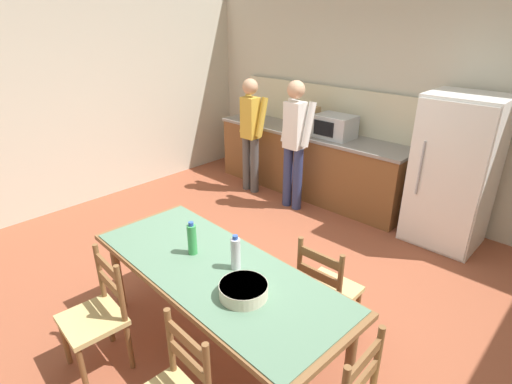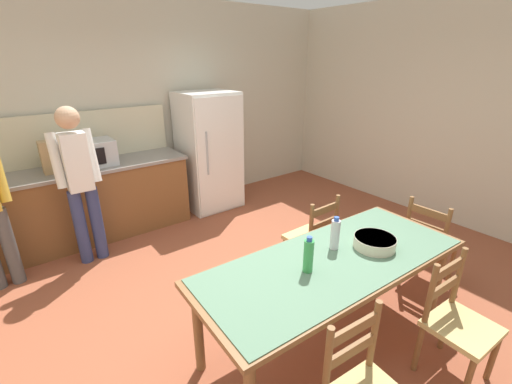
{
  "view_description": "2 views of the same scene",
  "coord_description": "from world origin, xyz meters",
  "px_view_note": "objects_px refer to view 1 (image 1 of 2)",
  "views": [
    {
      "loc": [
        2.1,
        -2.28,
        2.43
      ],
      "look_at": [
        -0.19,
        0.13,
        0.95
      ],
      "focal_mm": 28.0,
      "sensor_mm": 36.0,
      "label": 1
    },
    {
      "loc": [
        -1.56,
        -2.11,
        2.16
      ],
      "look_at": [
        0.17,
        0.16,
        1.02
      ],
      "focal_mm": 24.0,
      "sensor_mm": 36.0,
      "label": 2
    }
  ],
  "objects_px": {
    "dining_table": "(216,276)",
    "serving_bowl": "(244,289)",
    "chair_side_near_left": "(97,316)",
    "person_at_sink": "(251,130)",
    "chair_side_far_right": "(327,290)",
    "paper_bag": "(310,119)",
    "person_at_counter": "(295,139)",
    "refrigerator": "(454,172)",
    "microwave": "(335,126)",
    "bottle_off_centre": "(236,253)",
    "bottle_near_centre": "(192,239)"
  },
  "relations": [
    {
      "from": "dining_table",
      "to": "serving_bowl",
      "type": "relative_size",
      "value": 6.85
    },
    {
      "from": "chair_side_near_left",
      "to": "person_at_sink",
      "type": "relative_size",
      "value": 0.55
    },
    {
      "from": "chair_side_far_right",
      "to": "chair_side_near_left",
      "type": "distance_m",
      "value": 1.73
    },
    {
      "from": "paper_bag",
      "to": "person_at_counter",
      "type": "xyz_separation_m",
      "value": [
        0.14,
        -0.51,
        -0.15
      ]
    },
    {
      "from": "serving_bowl",
      "to": "person_at_counter",
      "type": "distance_m",
      "value": 2.96
    },
    {
      "from": "refrigerator",
      "to": "chair_side_far_right",
      "type": "bearing_deg",
      "value": -93.04
    },
    {
      "from": "microwave",
      "to": "bottle_off_centre",
      "type": "height_order",
      "value": "microwave"
    },
    {
      "from": "paper_bag",
      "to": "chair_side_near_left",
      "type": "xyz_separation_m",
      "value": [
        0.83,
        -3.63,
        -0.67
      ]
    },
    {
      "from": "serving_bowl",
      "to": "chair_side_near_left",
      "type": "xyz_separation_m",
      "value": [
        -0.89,
        -0.62,
        -0.37
      ]
    },
    {
      "from": "microwave",
      "to": "bottle_near_centre",
      "type": "bearing_deg",
      "value": -77.15
    },
    {
      "from": "paper_bag",
      "to": "person_at_counter",
      "type": "relative_size",
      "value": 0.21
    },
    {
      "from": "bottle_near_centre",
      "to": "serving_bowl",
      "type": "relative_size",
      "value": 0.84
    },
    {
      "from": "refrigerator",
      "to": "dining_table",
      "type": "distance_m",
      "value": 3.0
    },
    {
      "from": "person_at_counter",
      "to": "dining_table",
      "type": "bearing_deg",
      "value": -153.6
    },
    {
      "from": "bottle_off_centre",
      "to": "chair_side_near_left",
      "type": "bearing_deg",
      "value": -128.14
    },
    {
      "from": "refrigerator",
      "to": "bottle_off_centre",
      "type": "relative_size",
      "value": 6.31
    },
    {
      "from": "serving_bowl",
      "to": "person_at_counter",
      "type": "height_order",
      "value": "person_at_counter"
    },
    {
      "from": "microwave",
      "to": "bottle_near_centre",
      "type": "distance_m",
      "value": 3.01
    },
    {
      "from": "bottle_near_centre",
      "to": "bottle_off_centre",
      "type": "distance_m",
      "value": 0.39
    },
    {
      "from": "microwave",
      "to": "dining_table",
      "type": "xyz_separation_m",
      "value": [
        0.94,
        -2.94,
        -0.4
      ]
    },
    {
      "from": "bottle_off_centre",
      "to": "chair_side_near_left",
      "type": "xyz_separation_m",
      "value": [
        -0.63,
        -0.8,
        -0.44
      ]
    },
    {
      "from": "microwave",
      "to": "dining_table",
      "type": "height_order",
      "value": "microwave"
    },
    {
      "from": "dining_table",
      "to": "bottle_off_centre",
      "type": "distance_m",
      "value": 0.25
    },
    {
      "from": "refrigerator",
      "to": "dining_table",
      "type": "bearing_deg",
      "value": -102.28
    },
    {
      "from": "refrigerator",
      "to": "bottle_near_centre",
      "type": "xyz_separation_m",
      "value": [
        -0.91,
        -2.91,
        0.03
      ]
    },
    {
      "from": "dining_table",
      "to": "chair_side_far_right",
      "type": "xyz_separation_m",
      "value": [
        0.52,
        0.7,
        -0.24
      ]
    },
    {
      "from": "dining_table",
      "to": "paper_bag",
      "type": "bearing_deg",
      "value": 114.6
    },
    {
      "from": "chair_side_far_right",
      "to": "refrigerator",
      "type": "bearing_deg",
      "value": -94.01
    },
    {
      "from": "refrigerator",
      "to": "microwave",
      "type": "bearing_deg",
      "value": 179.31
    },
    {
      "from": "bottle_off_centre",
      "to": "serving_bowl",
      "type": "height_order",
      "value": "bottle_off_centre"
    },
    {
      "from": "bottle_off_centre",
      "to": "serving_bowl",
      "type": "xyz_separation_m",
      "value": [
        0.26,
        -0.18,
        -0.07
      ]
    },
    {
      "from": "chair_side_near_left",
      "to": "person_at_counter",
      "type": "xyz_separation_m",
      "value": [
        -0.69,
        3.12,
        0.52
      ]
    },
    {
      "from": "chair_side_far_right",
      "to": "person_at_counter",
      "type": "xyz_separation_m",
      "value": [
        -1.72,
        1.73,
        0.52
      ]
    },
    {
      "from": "microwave",
      "to": "bottle_off_centre",
      "type": "relative_size",
      "value": 1.85
    },
    {
      "from": "microwave",
      "to": "person_at_sink",
      "type": "xyz_separation_m",
      "value": [
        -1.08,
        -0.5,
        -0.16
      ]
    },
    {
      "from": "microwave",
      "to": "person_at_sink",
      "type": "bearing_deg",
      "value": -155.16
    },
    {
      "from": "serving_bowl",
      "to": "person_at_sink",
      "type": "relative_size",
      "value": 0.19
    },
    {
      "from": "microwave",
      "to": "person_at_sink",
      "type": "distance_m",
      "value": 1.2
    },
    {
      "from": "chair_side_near_left",
      "to": "person_at_sink",
      "type": "xyz_separation_m",
      "value": [
        -1.5,
        3.14,
        0.49
      ]
    },
    {
      "from": "refrigerator",
      "to": "chair_side_far_right",
      "type": "relative_size",
      "value": 1.87
    },
    {
      "from": "paper_bag",
      "to": "chair_side_far_right",
      "type": "xyz_separation_m",
      "value": [
        1.86,
        -2.24,
        -0.67
      ]
    },
    {
      "from": "chair_side_near_left",
      "to": "person_at_counter",
      "type": "height_order",
      "value": "person_at_counter"
    },
    {
      "from": "refrigerator",
      "to": "person_at_counter",
      "type": "relative_size",
      "value": 0.99
    },
    {
      "from": "person_at_counter",
      "to": "chair_side_near_left",
      "type": "bearing_deg",
      "value": -167.56
    },
    {
      "from": "bottle_near_centre",
      "to": "person_at_counter",
      "type": "bearing_deg",
      "value": 111.16
    },
    {
      "from": "dining_table",
      "to": "person_at_counter",
      "type": "relative_size",
      "value": 1.28
    },
    {
      "from": "chair_side_near_left",
      "to": "serving_bowl",
      "type": "bearing_deg",
      "value": 39.32
    },
    {
      "from": "paper_bag",
      "to": "bottle_off_centre",
      "type": "bearing_deg",
      "value": -62.8
    },
    {
      "from": "microwave",
      "to": "chair_side_near_left",
      "type": "height_order",
      "value": "microwave"
    },
    {
      "from": "microwave",
      "to": "chair_side_near_left",
      "type": "relative_size",
      "value": 0.55
    }
  ]
}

